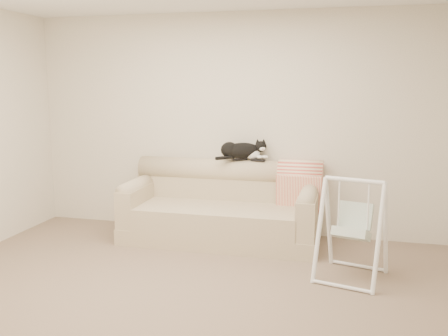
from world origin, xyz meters
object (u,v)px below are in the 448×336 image
sofa (222,209)px  remote_a (240,159)px  remote_b (258,160)px  baby_swing (353,229)px  tuxedo_cat (242,150)px

sofa → remote_a: (0.16, 0.23, 0.56)m
remote_b → baby_swing: size_ratio=0.18×
tuxedo_cat → remote_a: bearing=-174.6°
remote_a → remote_b: size_ratio=1.06×
sofa → tuxedo_cat: size_ratio=3.75×
sofa → tuxedo_cat: 0.73m
sofa → tuxedo_cat: bearing=51.0°
remote_b → tuxedo_cat: (-0.19, 0.01, 0.11)m
tuxedo_cat → baby_swing: bearing=-40.1°
remote_a → baby_swing: (1.29, -1.06, -0.44)m
tuxedo_cat → baby_swing: 1.74m
tuxedo_cat → baby_swing: size_ratio=0.62×
remote_b → baby_swing: 1.57m
remote_b → sofa: bearing=-150.2°
sofa → remote_b: (0.38, 0.22, 0.56)m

